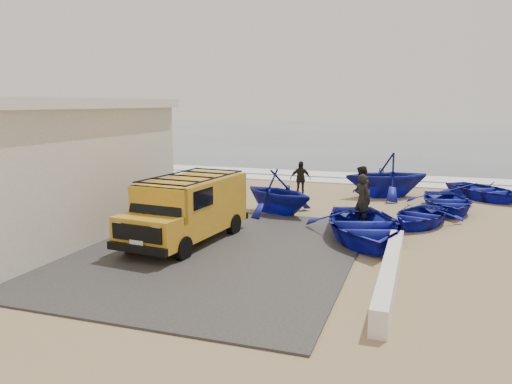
% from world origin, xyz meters
% --- Properties ---
extents(ground, '(160.00, 160.00, 0.00)m').
position_xyz_m(ground, '(0.00, 0.00, 0.00)').
color(ground, '#9A8159').
extents(slab, '(12.00, 10.00, 0.05)m').
position_xyz_m(slab, '(-2.00, -2.00, 0.03)').
color(slab, '#3B3836').
rests_on(slab, ground).
extents(ocean, '(180.00, 88.00, 0.01)m').
position_xyz_m(ocean, '(0.00, 56.00, 0.00)').
color(ocean, '#385166').
rests_on(ocean, ground).
extents(surf_line, '(180.00, 1.60, 0.06)m').
position_xyz_m(surf_line, '(0.00, 12.00, 0.03)').
color(surf_line, white).
rests_on(surf_line, ground).
extents(surf_wash, '(180.00, 2.20, 0.04)m').
position_xyz_m(surf_wash, '(0.00, 14.50, 0.02)').
color(surf_wash, white).
rests_on(surf_wash, ground).
extents(parapet, '(0.35, 6.00, 0.55)m').
position_xyz_m(parapet, '(5.00, -3.00, 0.28)').
color(parapet, silver).
rests_on(parapet, ground).
extents(van, '(2.31, 4.86, 2.01)m').
position_xyz_m(van, '(-1.03, -1.28, 1.08)').
color(van, gold).
rests_on(van, ground).
extents(boat_near_left, '(4.45, 5.32, 0.95)m').
position_xyz_m(boat_near_left, '(3.95, 0.55, 0.47)').
color(boat_near_left, '#131B9C').
rests_on(boat_near_left, ground).
extents(boat_near_right, '(3.25, 3.85, 0.68)m').
position_xyz_m(boat_near_right, '(5.60, 3.19, 0.34)').
color(boat_near_right, '#131B9C').
rests_on(boat_near_right, ground).
extents(boat_mid_left, '(4.16, 3.99, 1.69)m').
position_xyz_m(boat_mid_left, '(0.43, 3.37, 0.85)').
color(boat_mid_left, '#131B9C').
rests_on(boat_mid_left, ground).
extents(boat_mid_right, '(3.25, 4.12, 0.77)m').
position_xyz_m(boat_mid_right, '(6.53, 5.88, 0.39)').
color(boat_mid_right, '#131B9C').
rests_on(boat_mid_right, ground).
extents(boat_far_left, '(4.86, 4.64, 1.99)m').
position_xyz_m(boat_far_left, '(4.07, 8.28, 1.00)').
color(boat_far_left, '#131B9C').
rests_on(boat_far_left, ground).
extents(boat_far_right, '(4.44, 4.62, 0.78)m').
position_xyz_m(boat_far_right, '(8.19, 9.04, 0.39)').
color(boat_far_right, '#131B9C').
rests_on(boat_far_right, ground).
extents(fisherman_front, '(0.78, 0.72, 1.79)m').
position_xyz_m(fisherman_front, '(3.68, 2.55, 0.89)').
color(fisherman_front, black).
rests_on(fisherman_front, ground).
extents(fisherman_middle, '(0.83, 0.99, 1.84)m').
position_xyz_m(fisherman_middle, '(3.42, 4.28, 0.92)').
color(fisherman_middle, black).
rests_on(fisherman_middle, ground).
extents(fisherman_back, '(1.02, 0.72, 1.61)m').
position_xyz_m(fisherman_back, '(0.39, 7.13, 0.80)').
color(fisherman_back, black).
rests_on(fisherman_back, ground).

